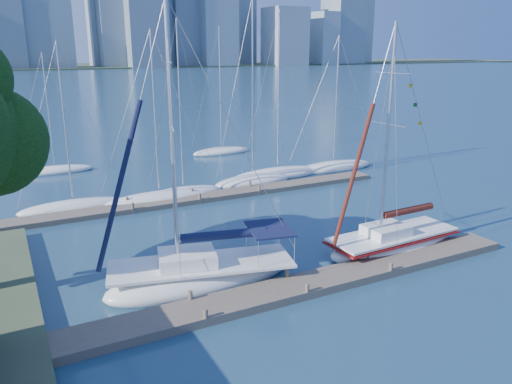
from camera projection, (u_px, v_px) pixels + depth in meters
ground at (297, 291)px, 23.76m from camera, size 700.00×700.00×0.00m
near_dock at (297, 288)px, 23.71m from camera, size 26.00×2.00×0.40m
far_dock at (208, 197)px, 38.24m from camera, size 30.00×1.80×0.36m
far_shore at (12, 68)px, 296.59m from camera, size 800.00×100.00×1.50m
sailboat_navy at (201, 265)px, 24.25m from camera, size 10.03×5.26×13.93m
sailboat_maroon at (393, 233)px, 28.44m from camera, size 8.60×3.07×13.05m
bg_boat_0 at (74, 206)px, 35.72m from camera, size 7.87×3.95×11.99m
bg_boat_1 at (160, 198)px, 37.72m from camera, size 8.64×4.35×12.81m
bg_boat_2 at (183, 192)px, 39.09m from camera, size 6.68×3.89×13.53m
bg_boat_3 at (253, 180)px, 42.44m from camera, size 7.06×2.84×15.48m
bg_boat_4 at (278, 174)px, 44.76m from camera, size 9.33×5.26×14.61m
bg_boat_5 at (333, 167)px, 47.48m from camera, size 8.92×4.96×12.67m
bg_boat_6 at (55, 170)px, 46.27m from camera, size 7.09×3.69×11.14m
bg_boat_7 at (221, 151)px, 54.74m from camera, size 6.80×3.07×13.67m
skyline at (49, 1)px, 271.14m from camera, size 503.16×51.31×106.21m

